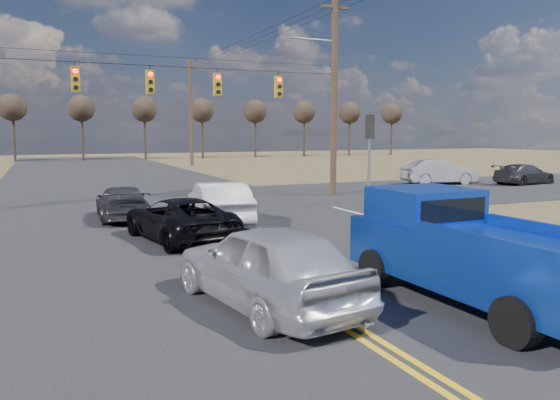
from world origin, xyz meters
name	(u,v)px	position (x,y,z in m)	size (l,w,h in m)	color
ground	(399,360)	(0.00, 0.00, 0.00)	(160.00, 160.00, 0.00)	brown
road_main	(203,236)	(0.00, 10.00, 0.00)	(14.00, 120.00, 0.02)	#28282B
road_cross	(154,205)	(0.00, 18.00, 0.00)	(120.00, 12.00, 0.02)	#28282B
signal_gantry	(163,88)	(0.50, 17.79, 5.06)	(19.60, 4.83, 10.00)	#473323
utility_poles	(155,82)	(0.00, 17.00, 5.23)	(19.60, 58.32, 10.00)	#473323
treeline	(121,88)	(0.00, 26.96, 5.70)	(87.00, 117.80, 7.40)	#33261C
pickup_truck	(468,251)	(2.69, 1.64, 0.99)	(2.30, 5.48, 2.03)	black
silver_suv	(267,265)	(-0.80, 2.90, 0.78)	(1.84, 4.57, 1.56)	#B1B2BA
black_suv	(179,219)	(-0.80, 9.68, 0.63)	(2.10, 4.56, 1.27)	black
white_car_queue	(219,204)	(1.05, 11.71, 0.75)	(1.58, 4.54, 1.50)	silver
dgrey_car_queue	(122,203)	(-1.80, 14.38, 0.61)	(1.70, 4.19, 1.22)	#343338
cross_car_east_near	(440,172)	(17.87, 20.57, 0.75)	(4.58, 1.60, 1.51)	#A4A6AC
cross_car_east_far	(524,174)	(22.69, 18.57, 0.63)	(4.33, 1.76, 1.26)	#2C2D31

